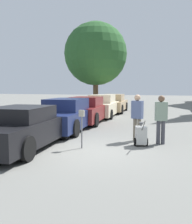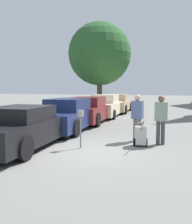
% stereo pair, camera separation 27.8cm
% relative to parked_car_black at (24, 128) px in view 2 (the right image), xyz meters
% --- Properties ---
extents(ground_plane, '(120.00, 120.00, 0.00)m').
position_rel_parked_car_black_xyz_m(ground_plane, '(2.23, 0.25, -0.67)').
color(ground_plane, slate).
extents(parked_car_black, '(2.28, 5.00, 1.42)m').
position_rel_parked_car_black_xyz_m(parked_car_black, '(0.00, 0.00, 0.00)').
color(parked_car_black, black).
rests_on(parked_car_black, ground_plane).
extents(parked_car_navy, '(2.23, 5.29, 1.53)m').
position_rel_parked_car_black_xyz_m(parked_car_navy, '(0.00, 3.65, 0.04)').
color(parked_car_navy, '#19234C').
rests_on(parked_car_navy, ground_plane).
extents(parked_car_maroon, '(2.20, 4.86, 1.51)m').
position_rel_parked_car_black_xyz_m(parked_car_maroon, '(0.00, 6.34, 0.04)').
color(parked_car_maroon, maroon).
rests_on(parked_car_maroon, ground_plane).
extents(parked_car_cream, '(2.17, 5.02, 1.55)m').
position_rel_parked_car_black_xyz_m(parked_car_cream, '(0.00, 9.65, 0.04)').
color(parked_car_cream, beige).
rests_on(parked_car_cream, ground_plane).
extents(parked_car_tan, '(2.18, 4.86, 1.50)m').
position_rel_parked_car_black_xyz_m(parked_car_tan, '(0.00, 13.03, 0.02)').
color(parked_car_tan, tan).
rests_on(parked_car_tan, ground_plane).
extents(parking_meter, '(0.18, 0.09, 1.30)m').
position_rel_parked_car_black_xyz_m(parking_meter, '(1.91, 0.48, 0.24)').
color(parking_meter, slate).
rests_on(parking_meter, ground_plane).
extents(person_worker, '(0.46, 0.32, 1.78)m').
position_rel_parked_car_black_xyz_m(person_worker, '(3.52, 2.22, 0.35)').
color(person_worker, '#665B4C').
rests_on(person_worker, ground_plane).
extents(person_supervisor, '(0.46, 0.32, 1.77)m').
position_rel_parked_car_black_xyz_m(person_supervisor, '(4.42, 1.92, 0.34)').
color(person_supervisor, '#3F3F47').
rests_on(person_supervisor, ground_plane).
extents(equipment_cart, '(0.53, 1.00, 1.00)m').
position_rel_parked_car_black_xyz_m(equipment_cart, '(3.77, 1.43, -0.29)').
color(equipment_cart, '#B2B2AD').
rests_on(equipment_cart, ground_plane).
extents(shade_tree, '(5.27, 5.27, 7.51)m').
position_rel_parked_car_black_xyz_m(shade_tree, '(-1.61, 13.06, 4.18)').
color(shade_tree, brown).
rests_on(shade_tree, ground_plane).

